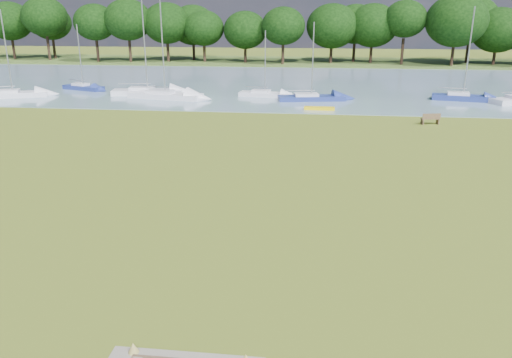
# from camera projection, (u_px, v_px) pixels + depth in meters

# --- Properties ---
(ground) EXTENTS (220.00, 220.00, 0.00)m
(ground) POSITION_uv_depth(u_px,v_px,m) (249.00, 197.00, 25.32)
(ground) COLOR olive
(river) EXTENTS (220.00, 40.00, 0.10)m
(river) POSITION_uv_depth(u_px,v_px,m) (291.00, 84.00, 64.87)
(river) COLOR slate
(river) RESTS_ON ground
(far_bank) EXTENTS (220.00, 20.00, 0.40)m
(far_bank) POSITION_uv_depth(u_px,v_px,m) (299.00, 62.00, 93.11)
(far_bank) COLOR #4C6626
(far_bank) RESTS_ON ground
(riverbank_bench) EXTENTS (1.61, 0.78, 0.95)m
(riverbank_bench) POSITION_uv_depth(u_px,v_px,m) (431.00, 119.00, 41.38)
(riverbank_bench) COLOR brown
(riverbank_bench) RESTS_ON ground
(kayak) EXTENTS (2.92, 0.78, 0.29)m
(kayak) POSITION_uv_depth(u_px,v_px,m) (319.00, 108.00, 47.46)
(kayak) COLOR yellow
(kayak) RESTS_ON river
(tree_line) EXTENTS (146.21, 9.86, 11.93)m
(tree_line) POSITION_uv_depth(u_px,v_px,m) (306.00, 23.00, 86.95)
(tree_line) COLOR black
(tree_line) RESTS_ON far_bank
(sailboat_0) EXTENTS (5.58, 3.33, 7.52)m
(sailboat_0) POSITION_uv_depth(u_px,v_px,m) (83.00, 86.00, 59.58)
(sailboat_0) COLOR navy
(sailboat_0) RESTS_ON river
(sailboat_2) EXTENTS (6.39, 2.90, 9.40)m
(sailboat_2) POSITION_uv_depth(u_px,v_px,m) (462.00, 95.00, 52.38)
(sailboat_2) COLOR navy
(sailboat_2) RESTS_ON river
(sailboat_3) EXTENTS (7.26, 4.56, 9.14)m
(sailboat_3) POSITION_uv_depth(u_px,v_px,m) (12.00, 93.00, 54.34)
(sailboat_3) COLOR silver
(sailboat_3) RESTS_ON river
(sailboat_4) EXTENTS (8.33, 3.76, 10.59)m
(sailboat_4) POSITION_uv_depth(u_px,v_px,m) (164.00, 93.00, 53.71)
(sailboat_4) COLOR silver
(sailboat_4) RESTS_ON river
(sailboat_5) EXTENTS (8.09, 3.40, 11.05)m
(sailboat_5) POSITION_uv_depth(u_px,v_px,m) (147.00, 90.00, 56.13)
(sailboat_5) COLOR silver
(sailboat_5) RESTS_ON river
(sailboat_7) EXTENTS (5.87, 2.50, 7.00)m
(sailboat_7) POSITION_uv_depth(u_px,v_px,m) (264.00, 93.00, 54.87)
(sailboat_7) COLOR silver
(sailboat_7) RESTS_ON river
(sailboat_8) EXTENTS (7.23, 3.26, 7.92)m
(sailboat_8) POSITION_uv_depth(u_px,v_px,m) (311.00, 96.00, 52.45)
(sailboat_8) COLOR navy
(sailboat_8) RESTS_ON river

